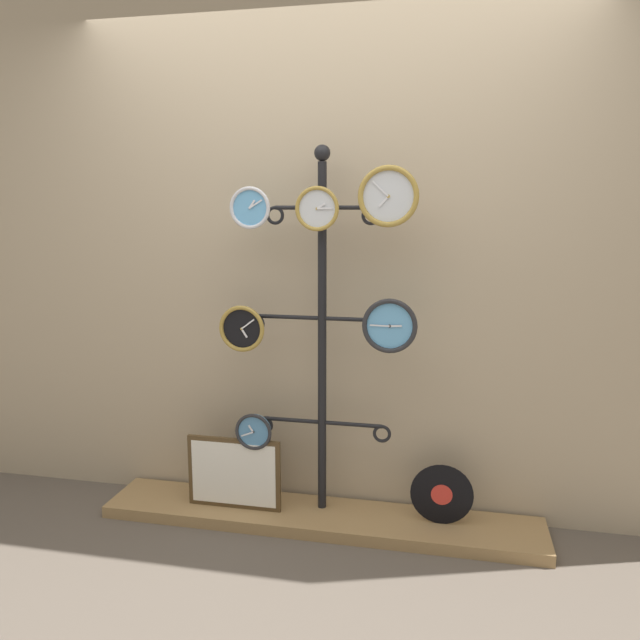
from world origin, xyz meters
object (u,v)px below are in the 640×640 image
at_px(picture_frame, 234,473).
at_px(display_stand, 322,393).
at_px(clock_top_left, 250,208).
at_px(clock_middle_right, 390,326).
at_px(clock_top_center, 317,209).
at_px(clock_top_right, 388,196).
at_px(clock_bottom_left, 254,431).
at_px(clock_middle_left, 242,328).
at_px(vinyl_record, 442,494).

bearing_deg(picture_frame, display_stand, 12.87).
height_order(clock_top_left, picture_frame, clock_top_left).
xyz_separation_m(display_stand, clock_middle_right, (0.34, -0.11, 0.37)).
relative_size(clock_top_center, clock_top_right, 0.75).
distance_m(clock_top_right, clock_bottom_left, 1.31).
xyz_separation_m(clock_top_left, clock_bottom_left, (0.00, -0.03, -1.09)).
bearing_deg(clock_top_center, clock_top_right, -3.18).
height_order(display_stand, clock_middle_right, display_stand).
bearing_deg(clock_top_left, clock_bottom_left, -80.30).
bearing_deg(clock_middle_left, clock_middle_right, -1.65).
height_order(display_stand, clock_top_right, display_stand).
bearing_deg(clock_middle_right, clock_top_left, 176.86).
xyz_separation_m(clock_top_left, clock_middle_right, (0.67, -0.04, -0.53)).
bearing_deg(clock_middle_left, clock_top_center, 1.74).
relative_size(vinyl_record, picture_frame, 0.62).
distance_m(clock_top_left, clock_middle_left, 0.58).
xyz_separation_m(display_stand, clock_middle_left, (-0.38, -0.09, 0.33)).
xyz_separation_m(clock_bottom_left, vinyl_record, (0.92, 0.05, -0.27)).
xyz_separation_m(clock_top_left, vinyl_record, (0.93, 0.03, -1.35)).
height_order(clock_top_left, vinyl_record, clock_top_left).
relative_size(display_stand, clock_middle_right, 7.32).
relative_size(clock_top_right, clock_bottom_left, 1.45).
xyz_separation_m(clock_top_center, clock_bottom_left, (-0.32, -0.02, -1.08)).
bearing_deg(clock_top_center, clock_bottom_left, -175.95).
xyz_separation_m(clock_top_center, vinyl_record, (0.60, 0.03, -1.35)).
xyz_separation_m(clock_middle_left, vinyl_record, (0.97, 0.04, -0.78)).
bearing_deg(clock_top_center, display_stand, 85.74).
bearing_deg(clock_top_left, vinyl_record, 1.66).
bearing_deg(clock_bottom_left, clock_middle_left, 167.90).
height_order(clock_middle_left, vinyl_record, clock_middle_left).
bearing_deg(clock_bottom_left, clock_top_center, 4.05).
bearing_deg(clock_middle_left, clock_bottom_left, -12.10).
height_order(vinyl_record, picture_frame, picture_frame).
bearing_deg(picture_frame, clock_top_left, 12.13).
bearing_deg(vinyl_record, clock_top_center, -177.01).
bearing_deg(clock_middle_right, clock_top_center, 174.71).
xyz_separation_m(display_stand, clock_top_right, (0.32, -0.10, 0.95)).
height_order(clock_middle_right, clock_bottom_left, clock_middle_right).
bearing_deg(picture_frame, vinyl_record, 2.75).
distance_m(clock_middle_right, picture_frame, 1.11).
bearing_deg(clock_bottom_left, vinyl_record, 3.35).
bearing_deg(clock_middle_right, clock_bottom_left, 179.19).
distance_m(clock_middle_right, clock_bottom_left, 0.87).
bearing_deg(display_stand, clock_top_center, -94.26).
bearing_deg(picture_frame, clock_bottom_left, -2.23).
relative_size(clock_top_left, clock_top_center, 0.97).
bearing_deg(picture_frame, clock_middle_left, 6.79).
distance_m(clock_top_left, clock_top_center, 0.32).
relative_size(display_stand, clock_bottom_left, 9.88).
height_order(clock_top_left, clock_bottom_left, clock_top_left).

